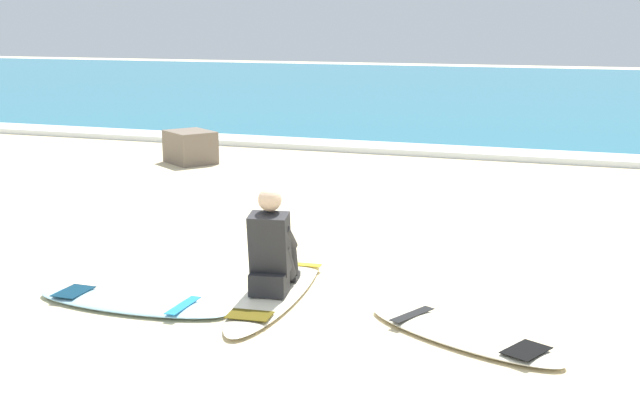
# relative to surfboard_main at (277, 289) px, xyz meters

# --- Properties ---
(ground_plane) EXTENTS (80.00, 80.00, 0.00)m
(ground_plane) POSITION_rel_surfboard_main_xyz_m (-0.02, 0.29, -0.04)
(ground_plane) COLOR beige
(sea) EXTENTS (80.00, 28.00, 0.10)m
(sea) POSITION_rel_surfboard_main_xyz_m (-0.02, 22.14, 0.01)
(sea) COLOR teal
(sea) RESTS_ON ground
(breaking_foam) EXTENTS (80.00, 0.90, 0.11)m
(breaking_foam) POSITION_rel_surfboard_main_xyz_m (-0.02, 8.44, 0.02)
(breaking_foam) COLOR white
(breaking_foam) RESTS_ON ground
(surfboard_main) EXTENTS (0.76, 2.52, 0.08)m
(surfboard_main) POSITION_rel_surfboard_main_xyz_m (0.00, 0.00, 0.00)
(surfboard_main) COLOR #EFE5C6
(surfboard_main) RESTS_ON ground
(surfer_seated) EXTENTS (0.45, 0.74, 0.95)m
(surfer_seated) POSITION_rel_surfboard_main_xyz_m (0.00, -0.13, 0.40)
(surfer_seated) COLOR #232326
(surfer_seated) RESTS_ON surfboard_main
(surfboard_spare_near) EXTENTS (1.84, 0.52, 0.08)m
(surfboard_spare_near) POSITION_rel_surfboard_main_xyz_m (-1.07, -0.76, 0.00)
(surfboard_spare_near) COLOR #9ED1E5
(surfboard_spare_near) RESTS_ON ground
(surfboard_spare_far) EXTENTS (1.83, 1.23, 0.08)m
(surfboard_spare_far) POSITION_rel_surfboard_main_xyz_m (1.79, -0.54, 0.00)
(surfboard_spare_far) COLOR #EFE5C6
(surfboard_spare_far) RESTS_ON ground
(shoreline_rock) EXTENTS (1.07, 1.03, 0.56)m
(shoreline_rock) POSITION_rel_surfboard_main_xyz_m (-4.11, 6.00, 0.25)
(shoreline_rock) COLOR #756656
(shoreline_rock) RESTS_ON ground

